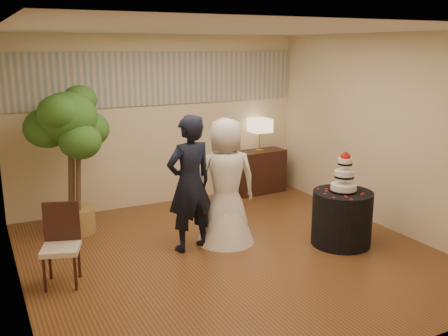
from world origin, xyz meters
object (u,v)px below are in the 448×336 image
console (259,172)px  side_chair (61,246)px  table_lamp (260,135)px  ficus_tree (71,161)px  wedding_cake (344,172)px  cake_table (342,218)px  bride (226,181)px  groom (190,184)px

console → side_chair: side_chair is taller
table_lamp → ficus_tree: bearing=-170.8°
wedding_cake → ficus_tree: 3.74m
cake_table → console: (0.28, 2.62, 0.02)m
bride → cake_table: size_ratio=2.16×
table_lamp → ficus_tree: (-3.40, -0.55, -0.00)m
wedding_cake → table_lamp: bearing=83.9°
groom → table_lamp: (2.16, 1.85, 0.17)m
console → table_lamp: table_lamp is taller
ficus_tree → wedding_cake: bearing=-33.5°
wedding_cake → side_chair: 3.63m
wedding_cake → console: (0.28, 2.62, -0.62)m
wedding_cake → table_lamp: 2.63m
console → table_lamp: bearing=0.0°
bride → console: (1.63, 1.83, -0.47)m
cake_table → console: bearing=83.9°
cake_table → side_chair: side_chair is taller
cake_table → ficus_tree: size_ratio=0.37×
bride → wedding_cake: (1.35, -0.79, 0.15)m
table_lamp → cake_table: bearing=-96.1°
console → ficus_tree: size_ratio=0.44×
wedding_cake → ficus_tree: size_ratio=0.26×
bride → console: size_ratio=1.84×
groom → bride: (0.53, 0.02, -0.04)m
groom → wedding_cake: groom is taller
bride → ficus_tree: size_ratio=0.81×
wedding_cake → side_chair: bearing=172.3°
groom → side_chair: size_ratio=1.95×
cake_table → console: size_ratio=0.85×
bride → ficus_tree: ficus_tree is taller
side_chair → wedding_cake: bearing=10.5°
wedding_cake → ficus_tree: bearing=146.5°
side_chair → console: bearing=47.3°
table_lamp → ficus_tree: 3.44m
table_lamp → groom: bearing=-139.3°
console → side_chair: 4.39m
wedding_cake → console: size_ratio=0.58×
wedding_cake → table_lamp: (0.28, 2.62, 0.06)m
groom → console: size_ratio=1.92×
groom → console: groom is taller
groom → bride: 0.53m
wedding_cake → cake_table: bearing=0.0°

